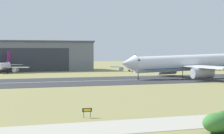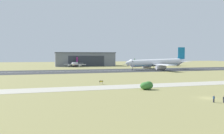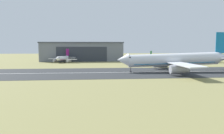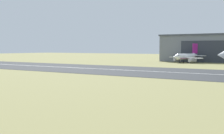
{
  "view_description": "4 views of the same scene",
  "coord_description": "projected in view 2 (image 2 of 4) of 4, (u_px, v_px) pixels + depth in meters",
  "views": [
    {
      "loc": [
        -43.07,
        -28.5,
        10.72
      ],
      "look_at": [
        5.07,
        97.15,
        5.62
      ],
      "focal_mm": 70.0,
      "sensor_mm": 36.0,
      "label": 1
    },
    {
      "loc": [
        -42.58,
        -51.32,
        11.99
      ],
      "look_at": [
        -2.98,
        87.84,
        4.47
      ],
      "focal_mm": 35.0,
      "sensor_mm": 36.0,
      "label": 2
    },
    {
      "loc": [
        4.04,
        14.17,
        12.63
      ],
      "look_at": [
        11.81,
        94.62,
        4.82
      ],
      "focal_mm": 35.0,
      "sensor_mm": 36.0,
      "label": 3
    },
    {
      "loc": [
        42.36,
        20.58,
        8.22
      ],
      "look_at": [
        -1.54,
        86.46,
        3.27
      ],
      "focal_mm": 50.0,
      "sensor_mm": 36.0,
      "label": 4
    }
  ],
  "objects": [
    {
      "name": "shrub_clump",
      "position": [
        147.0,
        86.0,
        77.28
      ],
      "size": [
        4.77,
        3.27,
        2.91
      ],
      "color": "#387533",
      "rests_on": "ground_plane"
    },
    {
      "name": "hangar_building",
      "position": [
        84.0,
        59.0,
        258.48
      ],
      "size": [
        68.42,
        32.68,
        15.88
      ],
      "color": "slate",
      "rests_on": "ground_plane"
    },
    {
      "name": "airplane_parked_west",
      "position": [
        75.0,
        64.0,
        231.1
      ],
      "size": [
        22.56,
        18.49,
        10.41
      ],
      "color": "white",
      "rests_on": "ground_plane"
    },
    {
      "name": "taxiway_road",
      "position": [
        159.0,
        85.0,
        88.4
      ],
      "size": [
        308.43,
        10.74,
        0.05
      ],
      "primitive_type": "cube",
      "color": "#A8A393",
      "rests_on": "ground_plane"
    },
    {
      "name": "runway_strip",
      "position": [
        106.0,
        71.0,
        173.74
      ],
      "size": [
        411.24,
        41.87,
        0.06
      ],
      "primitive_type": "cube",
      "color": "#2B2D30",
      "rests_on": "ground_plane"
    },
    {
      "name": "airplane_parked_east",
      "position": [
        133.0,
        64.0,
        245.85
      ],
      "size": [
        19.89,
        18.59,
        8.71
      ],
      "color": "silver",
      "rests_on": "ground_plane"
    },
    {
      "name": "runway_sign",
      "position": [
        101.0,
        82.0,
        91.51
      ],
      "size": [
        1.59,
        0.13,
        1.54
      ],
      "color": "#4C4C51",
      "rests_on": "ground_plane"
    },
    {
      "name": "ground_plane",
      "position": [
        132.0,
        78.0,
        117.65
      ],
      "size": [
        651.24,
        651.24,
        0.0
      ],
      "primitive_type": "plane",
      "color": "olive"
    },
    {
      "name": "spectator_left",
      "position": [
        214.0,
        99.0,
        55.9
      ],
      "size": [
        0.4,
        0.24,
        1.85
      ],
      "color": "#282B38",
      "rests_on": "ground_plane"
    },
    {
      "name": "spectator_right",
      "position": [
        224.0,
        99.0,
        55.54
      ],
      "size": [
        0.4,
        0.24,
        1.77
      ],
      "color": "#282B38",
      "rests_on": "ground_plane"
    },
    {
      "name": "airplane_parked_centre",
      "position": [
        174.0,
        63.0,
        255.88
      ],
      "size": [
        21.09,
        22.77,
        9.95
      ],
      "color": "white",
      "rests_on": "ground_plane"
    },
    {
      "name": "airplane_landing",
      "position": [
        156.0,
        63.0,
        185.44
      ],
      "size": [
        56.96,
        57.99,
        19.34
      ],
      "color": "silver",
      "rests_on": "ground_plane"
    },
    {
      "name": "runway_centreline",
      "position": [
        106.0,
        71.0,
        173.74
      ],
      "size": [
        370.11,
        0.7,
        0.01
      ],
      "primitive_type": "cube",
      "color": "silver",
      "rests_on": "runway_strip"
    }
  ]
}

